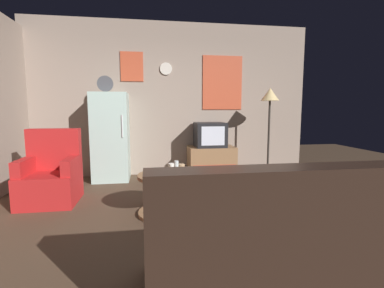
% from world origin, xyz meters
% --- Properties ---
extents(ground_plane, '(12.00, 12.00, 0.00)m').
position_xyz_m(ground_plane, '(0.00, 0.00, 0.00)').
color(ground_plane, '#4C3828').
extents(wall_with_art, '(5.20, 0.12, 2.79)m').
position_xyz_m(wall_with_art, '(0.01, 2.45, 1.40)').
color(wall_with_art, gray).
rests_on(wall_with_art, ground_plane).
extents(fridge, '(0.60, 0.62, 1.77)m').
position_xyz_m(fridge, '(-1.09, 2.09, 0.75)').
color(fridge, silver).
rests_on(fridge, ground_plane).
extents(tv_stand, '(0.84, 0.53, 0.54)m').
position_xyz_m(tv_stand, '(0.69, 2.10, 0.27)').
color(tv_stand, '#8E6642').
rests_on(tv_stand, ground_plane).
extents(crt_tv, '(0.54, 0.51, 0.44)m').
position_xyz_m(crt_tv, '(0.66, 2.10, 0.76)').
color(crt_tv, black).
rests_on(crt_tv, tv_stand).
extents(standing_lamp, '(0.32, 0.32, 1.59)m').
position_xyz_m(standing_lamp, '(1.67, 1.84, 1.36)').
color(standing_lamp, '#332D28').
rests_on(standing_lamp, ground_plane).
extents(coffee_table, '(0.72, 0.72, 0.48)m').
position_xyz_m(coffee_table, '(-0.23, 0.31, 0.24)').
color(coffee_table, '#8E6642').
rests_on(coffee_table, ground_plane).
extents(wine_glass, '(0.05, 0.05, 0.15)m').
position_xyz_m(wine_glass, '(-0.14, 0.34, 0.55)').
color(wine_glass, silver).
rests_on(wine_glass, coffee_table).
extents(mug_ceramic_white, '(0.08, 0.08, 0.09)m').
position_xyz_m(mug_ceramic_white, '(-0.18, 0.50, 0.52)').
color(mug_ceramic_white, silver).
rests_on(mug_ceramic_white, coffee_table).
extents(mug_ceramic_tan, '(0.08, 0.08, 0.09)m').
position_xyz_m(mug_ceramic_tan, '(-0.06, 0.44, 0.52)').
color(mug_ceramic_tan, tan).
rests_on(mug_ceramic_tan, coffee_table).
extents(remote_control, '(0.15, 0.07, 0.02)m').
position_xyz_m(remote_control, '(-0.14, 0.34, 0.49)').
color(remote_control, black).
rests_on(remote_control, coffee_table).
extents(armchair, '(0.68, 0.68, 0.96)m').
position_xyz_m(armchair, '(-1.73, 1.00, 0.34)').
color(armchair, red).
rests_on(armchair, ground_plane).
extents(couch, '(1.70, 0.80, 0.92)m').
position_xyz_m(couch, '(0.37, -1.26, 0.31)').
color(couch, black).
rests_on(couch, ground_plane).
extents(book_stack, '(0.22, 0.18, 0.12)m').
position_xyz_m(book_stack, '(1.32, 2.01, 0.06)').
color(book_stack, '#A1346C').
rests_on(book_stack, ground_plane).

